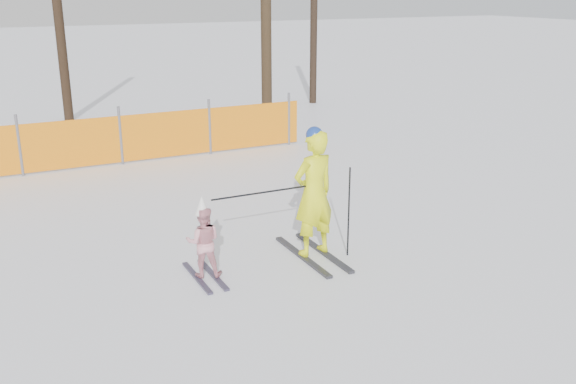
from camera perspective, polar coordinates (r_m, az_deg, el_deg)
name	(u,v)px	position (r m, az deg, el deg)	size (l,w,h in m)	color
ground	(305,274)	(8.58, 1.51, -7.29)	(120.00, 120.00, 0.00)	white
adult	(314,193)	(8.81, 2.30, -0.11)	(0.71, 1.54, 1.86)	black
child	(203,241)	(8.35, -7.53, -4.36)	(0.56, 1.03, 1.12)	black
ski_poles	(304,203)	(8.67, 1.48, -0.94)	(1.95, 0.24, 1.29)	black
tree_trunks	(223,18)	(18.66, -5.83, 15.18)	(7.86, 3.09, 6.52)	#322516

